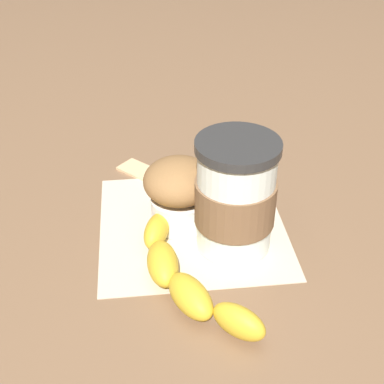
{
  "coord_description": "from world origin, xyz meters",
  "views": [
    {
      "loc": [
        0.04,
        0.5,
        0.4
      ],
      "look_at": [
        0.0,
        0.0,
        0.05
      ],
      "focal_mm": 50.0,
      "sensor_mm": 36.0,
      "label": 1
    }
  ],
  "objects_px": {
    "coffee_cup": "(235,197)",
    "banana": "(183,276)",
    "muffin": "(179,190)",
    "sugar_packet": "(137,168)"
  },
  "relations": [
    {
      "from": "banana",
      "to": "sugar_packet",
      "type": "xyz_separation_m",
      "value": [
        0.05,
        -0.23,
        -0.01
      ]
    },
    {
      "from": "muffin",
      "to": "sugar_packet",
      "type": "xyz_separation_m",
      "value": [
        0.05,
        -0.12,
        -0.04
      ]
    },
    {
      "from": "coffee_cup",
      "to": "banana",
      "type": "bearing_deg",
      "value": 48.01
    },
    {
      "from": "muffin",
      "to": "sugar_packet",
      "type": "distance_m",
      "value": 0.14
    },
    {
      "from": "muffin",
      "to": "banana",
      "type": "distance_m",
      "value": 0.11
    },
    {
      "from": "muffin",
      "to": "coffee_cup",
      "type": "bearing_deg",
      "value": 144.47
    },
    {
      "from": "coffee_cup",
      "to": "sugar_packet",
      "type": "xyz_separation_m",
      "value": [
        0.11,
        -0.16,
        -0.06
      ]
    },
    {
      "from": "banana",
      "to": "sugar_packet",
      "type": "relative_size",
      "value": 3.95
    },
    {
      "from": "muffin",
      "to": "banana",
      "type": "height_order",
      "value": "muffin"
    },
    {
      "from": "banana",
      "to": "sugar_packet",
      "type": "distance_m",
      "value": 0.24
    }
  ]
}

